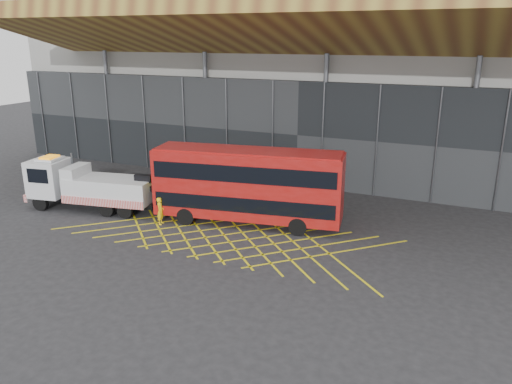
% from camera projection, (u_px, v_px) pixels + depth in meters
% --- Properties ---
extents(ground_plane, '(120.00, 120.00, 0.00)m').
position_uv_depth(ground_plane, '(200.00, 231.00, 29.91)').
color(ground_plane, '#242426').
extents(road_markings, '(19.96, 7.16, 0.01)m').
position_uv_depth(road_markings, '(224.00, 235.00, 29.28)').
color(road_markings, yellow).
rests_on(road_markings, ground_plane).
extents(construction_building, '(55.00, 23.97, 18.00)m').
position_uv_depth(construction_building, '(326.00, 63.00, 42.47)').
color(construction_building, gray).
rests_on(construction_building, ground_plane).
extents(recovery_truck, '(10.31, 3.93, 3.58)m').
position_uv_depth(recovery_truck, '(87.00, 186.00, 33.18)').
color(recovery_truck, black).
rests_on(recovery_truck, ground_plane).
extents(bus_towed, '(11.79, 4.62, 4.69)m').
position_uv_depth(bus_towed, '(248.00, 183.00, 30.34)').
color(bus_towed, '#9E0F0C').
rests_on(bus_towed, ground_plane).
extents(worker, '(0.54, 0.70, 1.71)m').
position_uv_depth(worker, '(160.00, 211.00, 30.75)').
color(worker, yellow).
rests_on(worker, ground_plane).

